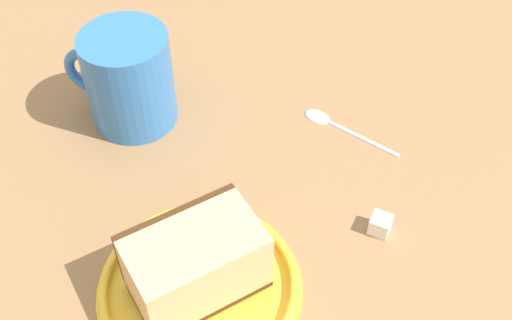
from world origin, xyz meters
The scene contains 6 objects.
ground_plane centered at (0.00, 0.00, -1.94)cm, with size 142.86×142.86×3.89cm, color #936D47.
small_plate centered at (-6.64, 2.04, 0.73)cm, with size 17.67×17.67×1.49cm.
cake_slice centered at (-6.38, 1.97, 3.99)cm, with size 9.47×12.29×6.60cm.
tea_mug centered at (14.47, -7.72, 5.36)cm, with size 11.34×9.07×10.50cm.
teaspoon centered at (-1.47, -21.68, 0.35)cm, with size 11.87×2.79×0.80cm.
sugar_cube centered at (-13.97, -13.77, 0.92)cm, with size 1.84×1.84×1.84cm, color white.
Camera 1 is at (-29.59, 18.90, 47.48)cm, focal length 44.03 mm.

